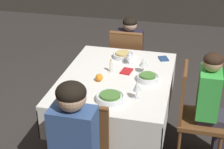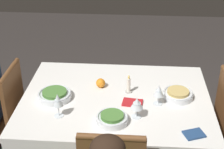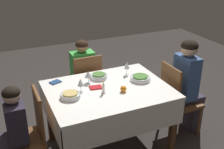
# 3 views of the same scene
# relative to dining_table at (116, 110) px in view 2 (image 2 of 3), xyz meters

# --- Properties ---
(dining_table) EXTENTS (1.29, 0.98, 0.78)m
(dining_table) POSITION_rel_dining_table_xyz_m (0.00, 0.00, 0.00)
(dining_table) COLOR white
(dining_table) RESTS_ON ground_plane
(chair_west) EXTENTS (0.40, 0.40, 0.93)m
(chair_west) POSITION_rel_dining_table_xyz_m (-0.86, 0.07, -0.17)
(chair_west) COLOR brown
(chair_west) RESTS_ON ground_plane
(bowl_west) EXTENTS (0.23, 0.23, 0.06)m
(bowl_west) POSITION_rel_dining_table_xyz_m (-0.41, -0.04, 0.13)
(bowl_west) COLOR silver
(bowl_west) RESTS_ON dining_table
(wine_glass_west) EXTENTS (0.06, 0.06, 0.16)m
(wine_glass_west) POSITION_rel_dining_table_xyz_m (-0.34, -0.24, 0.22)
(wine_glass_west) COLOR white
(wine_glass_west) RESTS_ON dining_table
(bowl_south) EXTENTS (0.20, 0.20, 0.06)m
(bowl_south) POSITION_rel_dining_table_xyz_m (-0.01, -0.28, 0.13)
(bowl_south) COLOR silver
(bowl_south) RESTS_ON dining_table
(wine_glass_south) EXTENTS (0.08, 0.08, 0.14)m
(wine_glass_south) POSITION_rel_dining_table_xyz_m (0.14, -0.22, 0.20)
(wine_glass_south) COLOR white
(wine_glass_south) RESTS_ON dining_table
(bowl_east) EXTENTS (0.20, 0.20, 0.06)m
(bowl_east) POSITION_rel_dining_table_xyz_m (0.42, 0.03, 0.13)
(bowl_east) COLOR silver
(bowl_east) RESTS_ON dining_table
(wine_glass_east) EXTENTS (0.07, 0.07, 0.14)m
(wine_glass_east) POSITION_rel_dining_table_xyz_m (0.28, -0.06, 0.20)
(wine_glass_east) COLOR white
(wine_glass_east) RESTS_ON dining_table
(candle_centerpiece) EXTENTS (0.05, 0.05, 0.14)m
(candle_centerpiece) POSITION_rel_dining_table_xyz_m (0.08, 0.07, 0.15)
(candle_centerpiece) COLOR beige
(candle_centerpiece) RESTS_ON dining_table
(orange_fruit) EXTENTS (0.07, 0.07, 0.07)m
(orange_fruit) POSITION_rel_dining_table_xyz_m (-0.12, 0.13, 0.14)
(orange_fruit) COLOR orange
(orange_fruit) RESTS_ON dining_table
(napkin_red_folded) EXTENTS (0.14, 0.12, 0.01)m
(napkin_red_folded) POSITION_rel_dining_table_xyz_m (0.48, -0.37, 0.11)
(napkin_red_folded) COLOR navy
(napkin_red_folded) RESTS_ON dining_table
(napkin_spare_side) EXTENTS (0.14, 0.11, 0.01)m
(napkin_spare_side) POSITION_rel_dining_table_xyz_m (0.11, -0.07, 0.11)
(napkin_spare_side) COLOR red
(napkin_spare_side) RESTS_ON dining_table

